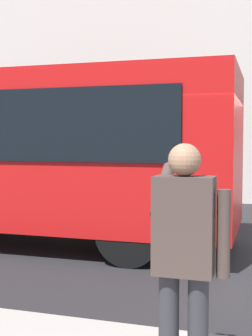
{
  "coord_description": "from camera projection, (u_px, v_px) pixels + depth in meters",
  "views": [
    {
      "loc": [
        -0.27,
        7.54,
        1.87
      ],
      "look_at": [
        2.06,
        -0.03,
        1.39
      ],
      "focal_mm": 49.27,
      "sensor_mm": 36.0,
      "label": 1
    }
  ],
  "objects": [
    {
      "name": "pedestrian_photographer",
      "position": [
        185.0,
        249.0,
        3.09
      ],
      "size": [
        0.53,
        0.52,
        1.7
      ],
      "color": "#2D2D33",
      "rests_on": "sidewalk_curb"
    },
    {
      "name": "ground_plane",
      "position": [
        248.0,
        257.0,
        7.39
      ],
      "size": [
        60.0,
        60.0,
        0.0
      ],
      "primitive_type": "plane",
      "color": "#232326"
    }
  ]
}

